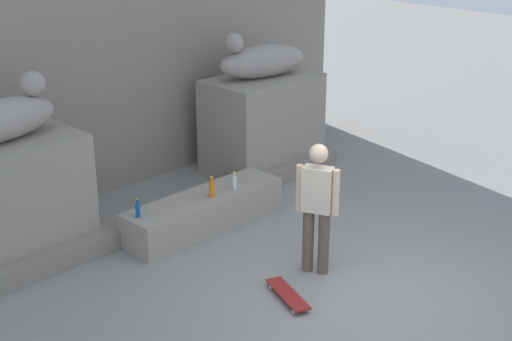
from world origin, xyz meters
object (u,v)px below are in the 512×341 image
object	(u,v)px
statue_reclining_left	(0,118)
skateboard	(288,294)
statue_reclining_right	(261,60)
bottle_blue	(138,209)
skater	(317,203)
bottle_clear	(234,182)
bottle_orange	(212,188)

from	to	relation	value
statue_reclining_left	skateboard	xyz separation A→B (m)	(1.64, -3.27, -1.78)
statue_reclining_right	bottle_blue	size ratio (longest dim) A/B	6.36
skater	bottle_blue	bearing A→B (deg)	-172.67
statue_reclining_right	skater	bearing A→B (deg)	66.44
bottle_clear	skateboard	bearing A→B (deg)	-118.33
statue_reclining_right	bottle_clear	size ratio (longest dim) A/B	6.51
skater	bottle_orange	distance (m)	1.85
bottle_clear	bottle_orange	bearing A→B (deg)	177.82
statue_reclining_left	statue_reclining_right	size ratio (longest dim) A/B	0.98
skater	bottle_blue	size ratio (longest dim) A/B	6.32
bottle_orange	bottle_blue	bearing A→B (deg)	171.00
bottle_blue	bottle_orange	bearing A→B (deg)	-9.00
bottle_clear	bottle_orange	distance (m)	0.42
statue_reclining_right	bottle_clear	xyz separation A→B (m)	(-1.81, -1.26, -1.26)
bottle_blue	bottle_orange	size ratio (longest dim) A/B	0.88
skateboard	bottle_blue	xyz separation A→B (m)	(-0.45, 2.21, 0.53)
bottle_blue	skater	bearing A→B (deg)	-59.15
statue_reclining_right	bottle_orange	size ratio (longest dim) A/B	5.60
skater	statue_reclining_left	bearing A→B (deg)	-165.61
statue_reclining_left	statue_reclining_right	xyz separation A→B (m)	(4.54, 0.00, 0.00)
skateboard	bottle_clear	bearing A→B (deg)	172.85
statue_reclining_right	skater	size ratio (longest dim) A/B	1.01
skater	bottle_orange	xyz separation A→B (m)	(-0.07, 1.82, -0.31)
skater	statue_reclining_right	bearing A→B (deg)	121.26
bottle_clear	bottle_blue	xyz separation A→B (m)	(-1.54, 0.19, 0.00)
skateboard	bottle_blue	distance (m)	2.32
statue_reclining_right	skateboard	xyz separation A→B (m)	(-2.90, -3.28, -1.78)
bottle_orange	bottle_clear	bearing A→B (deg)	-2.18
skater	bottle_clear	world-z (taller)	skater
statue_reclining_left	bottle_clear	size ratio (longest dim) A/B	6.40
statue_reclining_left	bottle_clear	xyz separation A→B (m)	(2.73, -1.25, -1.26)
skateboard	bottle_orange	xyz separation A→B (m)	(0.67, 2.04, 0.55)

